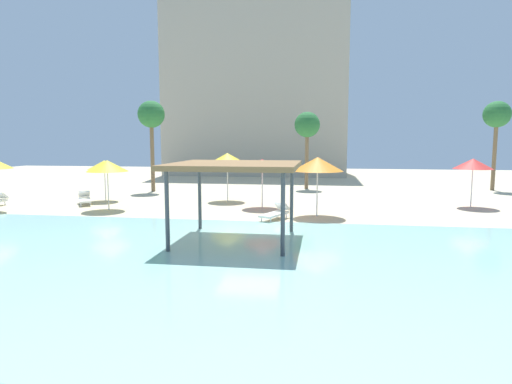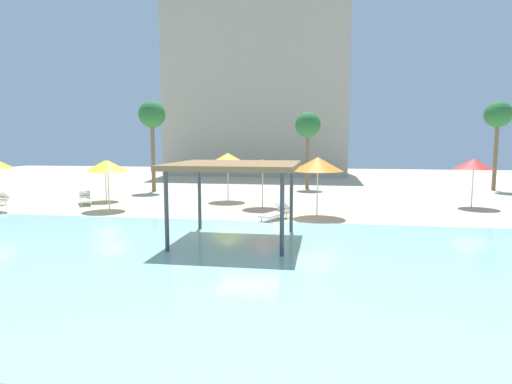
# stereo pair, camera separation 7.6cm
# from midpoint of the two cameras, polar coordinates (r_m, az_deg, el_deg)

# --- Properties ---
(ground_plane) EXTENTS (80.00, 80.00, 0.00)m
(ground_plane) POSITION_cam_midpoint_polar(r_m,az_deg,el_deg) (18.03, -0.78, -4.85)
(ground_plane) COLOR beige
(lagoon_water) EXTENTS (44.00, 13.50, 0.04)m
(lagoon_water) POSITION_cam_midpoint_polar(r_m,az_deg,el_deg) (13.03, -4.77, -9.35)
(lagoon_water) COLOR #99D1C6
(lagoon_water) RESTS_ON ground
(shade_pavilion) EXTENTS (4.45, 4.45, 2.85)m
(shade_pavilion) POSITION_cam_midpoint_polar(r_m,az_deg,el_deg) (15.43, -2.65, 3.24)
(shade_pavilion) COLOR #42474C
(shade_pavilion) RESTS_ON ground
(beach_umbrella_orange_0) EXTENTS (2.45, 2.45, 2.86)m
(beach_umbrella_orange_0) POSITION_cam_midpoint_polar(r_m,az_deg,el_deg) (20.86, 8.23, 3.65)
(beach_umbrella_orange_0) COLOR silver
(beach_umbrella_orange_0) RESTS_ON ground
(beach_umbrella_yellow_1) EXTENTS (1.98, 1.98, 2.46)m
(beach_umbrella_yellow_1) POSITION_cam_midpoint_polar(r_m,az_deg,el_deg) (27.61, -19.18, 3.39)
(beach_umbrella_yellow_1) COLOR silver
(beach_umbrella_yellow_1) RESTS_ON ground
(beach_umbrella_red_4) EXTENTS (2.13, 2.13, 2.65)m
(beach_umbrella_red_4) POSITION_cam_midpoint_polar(r_m,az_deg,el_deg) (23.36, 0.96, 3.64)
(beach_umbrella_red_4) COLOR silver
(beach_umbrella_red_4) RESTS_ON ground
(beach_umbrella_yellow_5) EXTENTS (2.19, 2.19, 2.90)m
(beach_umbrella_yellow_5) POSITION_cam_midpoint_polar(r_m,az_deg,el_deg) (26.09, -3.65, 4.48)
(beach_umbrella_yellow_5) COLOR silver
(beach_umbrella_yellow_5) RESTS_ON ground
(beach_umbrella_red_6) EXTENTS (2.07, 2.07, 2.67)m
(beach_umbrella_red_6) POSITION_cam_midpoint_polar(r_m,az_deg,el_deg) (26.31, 26.82, 3.33)
(beach_umbrella_red_6) COLOR silver
(beach_umbrella_red_6) RESTS_ON ground
(beach_umbrella_yellow_7) EXTENTS (2.14, 2.14, 2.62)m
(beach_umbrella_yellow_7) POSITION_cam_midpoint_polar(r_m,az_deg,el_deg) (23.93, -18.86, 3.27)
(beach_umbrella_yellow_7) COLOR silver
(beach_umbrella_yellow_7) RESTS_ON ground
(lounge_chair_0) EXTENTS (1.53, 1.92, 0.74)m
(lounge_chair_0) POSITION_cam_midpoint_polar(r_m,az_deg,el_deg) (26.65, -21.48, -0.82)
(lounge_chair_0) COLOR white
(lounge_chair_0) RESTS_ON ground
(lounge_chair_1) EXTENTS (1.32, 1.98, 0.74)m
(lounge_chair_1) POSITION_cam_midpoint_polar(r_m,az_deg,el_deg) (20.05, 2.77, -2.71)
(lounge_chair_1) COLOR white
(lounge_chair_1) RESTS_ON ground
(palm_tree_0) EXTENTS (1.90, 1.90, 5.77)m
(palm_tree_0) POSITION_cam_midpoint_polar(r_m,az_deg,el_deg) (32.96, 6.91, 8.58)
(palm_tree_0) COLOR brown
(palm_tree_0) RESTS_ON ground
(palm_tree_1) EXTENTS (1.90, 1.90, 6.47)m
(palm_tree_1) POSITION_cam_midpoint_polar(r_m,az_deg,el_deg) (36.16, 29.30, 8.65)
(palm_tree_1) COLOR brown
(palm_tree_1) RESTS_ON ground
(palm_tree_2) EXTENTS (1.90, 1.90, 6.44)m
(palm_tree_2) POSITION_cam_midpoint_polar(r_m,az_deg,el_deg) (31.94, -13.46, 9.63)
(palm_tree_2) COLOR brown
(palm_tree_2) RESTS_ON ground
(hotel_block_0) EXTENTS (18.84, 9.77, 18.52)m
(hotel_block_0) POSITION_cam_midpoint_polar(r_m,az_deg,el_deg) (48.56, 0.48, 13.43)
(hotel_block_0) COLOR #B2A893
(hotel_block_0) RESTS_ON ground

